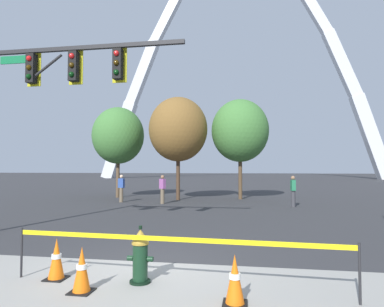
% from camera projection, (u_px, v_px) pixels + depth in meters
% --- Properties ---
extents(ground_plane, '(240.00, 240.00, 0.00)m').
position_uv_depth(ground_plane, '(150.00, 266.00, 6.92)').
color(ground_plane, '#333335').
extents(fire_hydrant, '(0.46, 0.48, 0.99)m').
position_uv_depth(fire_hydrant, '(140.00, 256.00, 5.92)').
color(fire_hydrant, black).
rests_on(fire_hydrant, ground).
extents(caution_tape_barrier, '(5.72, 0.35, 0.90)m').
position_uv_depth(caution_tape_barrier, '(172.00, 251.00, 5.59)').
color(caution_tape_barrier, '#232326').
rests_on(caution_tape_barrier, ground).
extents(traffic_cone_by_hydrant, '(0.36, 0.36, 0.73)m').
position_uv_depth(traffic_cone_by_hydrant, '(82.00, 270.00, 5.46)').
color(traffic_cone_by_hydrant, black).
rests_on(traffic_cone_by_hydrant, ground).
extents(traffic_cone_mid_sidewalk, '(0.36, 0.36, 0.73)m').
position_uv_depth(traffic_cone_mid_sidewalk, '(235.00, 280.00, 4.98)').
color(traffic_cone_mid_sidewalk, black).
rests_on(traffic_cone_mid_sidewalk, ground).
extents(traffic_cone_curb_edge, '(0.36, 0.36, 0.73)m').
position_uv_depth(traffic_cone_curb_edge, '(56.00, 259.00, 6.10)').
color(traffic_cone_curb_edge, black).
rests_on(traffic_cone_curb_edge, ground).
extents(traffic_signal_gantry, '(6.42, 0.44, 6.00)m').
position_uv_depth(traffic_signal_gantry, '(41.00, 93.00, 10.40)').
color(traffic_signal_gantry, '#232326').
rests_on(traffic_signal_gantry, ground).
extents(monument_arch, '(52.93, 2.16, 44.86)m').
position_uv_depth(monument_arch, '(237.00, 72.00, 63.78)').
color(monument_arch, silver).
rests_on(monument_arch, ground).
extents(tree_far_left, '(3.50, 3.50, 6.12)m').
position_uv_depth(tree_far_left, '(118.00, 136.00, 23.20)').
color(tree_far_left, brown).
rests_on(tree_far_left, ground).
extents(tree_left_mid, '(3.69, 3.69, 6.46)m').
position_uv_depth(tree_left_mid, '(178.00, 129.00, 21.47)').
color(tree_left_mid, '#473323').
rests_on(tree_left_mid, ground).
extents(tree_center_left, '(3.66, 3.66, 6.40)m').
position_uv_depth(tree_center_left, '(240.00, 131.00, 21.89)').
color(tree_center_left, brown).
rests_on(tree_center_left, ground).
extents(pedestrian_walking_left, '(0.37, 0.26, 1.59)m').
position_uv_depth(pedestrian_walking_left, '(121.00, 188.00, 19.86)').
color(pedestrian_walking_left, brown).
rests_on(pedestrian_walking_left, ground).
extents(pedestrian_standing_center, '(0.24, 0.36, 1.59)m').
position_uv_depth(pedestrian_standing_center, '(293.00, 191.00, 17.36)').
color(pedestrian_standing_center, '#38383D').
rests_on(pedestrian_standing_center, ground).
extents(pedestrian_walking_right, '(0.39, 0.36, 1.59)m').
position_uv_depth(pedestrian_walking_right, '(162.00, 189.00, 19.00)').
color(pedestrian_walking_right, brown).
rests_on(pedestrian_walking_right, ground).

